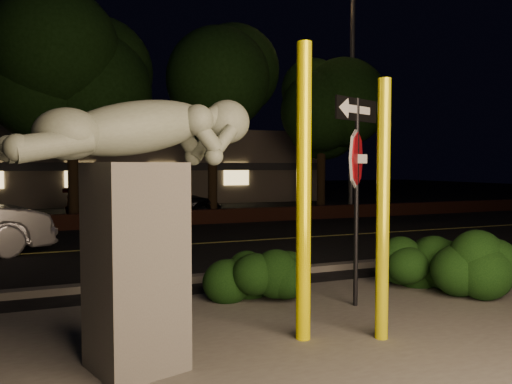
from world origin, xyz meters
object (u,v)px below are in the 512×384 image
yellow_pole_right (383,211)px  parked_car_dark (165,203)px  yellow_pole_left (304,193)px  signpost (357,159)px  sculpture (139,199)px  streetlight (347,71)px  parked_car_darkred (127,203)px

yellow_pole_right → parked_car_dark: 14.45m
yellow_pole_left → yellow_pole_right: (0.86, -0.32, -0.20)m
yellow_pole_left → yellow_pole_right: size_ratio=1.13×
signpost → parked_car_dark: bearing=66.3°
yellow_pole_left → yellow_pole_right: bearing=-20.6°
yellow_pole_left → sculpture: 1.88m
signpost → streetlight: streetlight is taller
yellow_pole_right → parked_car_dark: size_ratio=0.69×
yellow_pole_right → parked_car_darkred: size_ratio=0.70×
signpost → sculpture: 3.42m
yellow_pole_left → parked_car_darkred: bearing=90.8°
parked_car_dark → sculpture: bearing=168.0°
yellow_pole_right → signpost: yellow_pole_right is taller
streetlight → parked_car_dark: size_ratio=2.28×
yellow_pole_right → signpost: size_ratio=1.01×
streetlight → parked_car_darkred: streetlight is taller
parked_car_darkred → parked_car_dark: size_ratio=0.99×
parked_car_dark → yellow_pole_left: bearing=175.4°
signpost → yellow_pole_left: bearing=-168.5°
yellow_pole_left → signpost: bearing=35.6°
parked_car_darkred → parked_car_dark: (1.43, -0.15, -0.02)m
yellow_pole_right → parked_car_dark: yellow_pole_right is taller
yellow_pole_right → streetlight: 16.01m
sculpture → yellow_pole_right: bearing=-21.6°
yellow_pole_right → sculpture: bearing=175.7°
signpost → parked_car_darkred: bearing=72.5°
yellow_pole_right → parked_car_darkred: (-1.05, 14.57, -0.88)m
yellow_pole_left → streetlight: (8.67, 12.92, 4.26)m
yellow_pole_right → sculpture: 2.75m
yellow_pole_right → signpost: bearing=69.5°
parked_car_dark → streetlight: bearing=-98.6°
sculpture → parked_car_dark: (3.12, 14.21, -1.09)m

